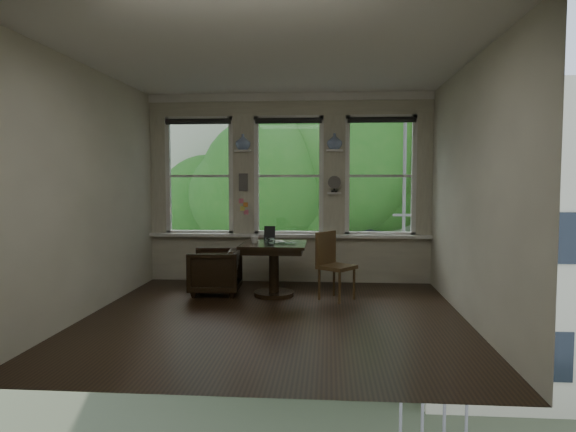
# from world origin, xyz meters

# --- Properties ---
(ground) EXTENTS (4.50, 4.50, 0.00)m
(ground) POSITION_xyz_m (0.00, 0.00, 0.00)
(ground) COLOR black
(ground) RESTS_ON ground
(ceiling) EXTENTS (4.50, 4.50, 0.00)m
(ceiling) POSITION_xyz_m (0.00, 0.00, 3.00)
(ceiling) COLOR silver
(ceiling) RESTS_ON ground
(wall_back) EXTENTS (4.50, 0.00, 4.50)m
(wall_back) POSITION_xyz_m (0.00, 2.25, 1.50)
(wall_back) COLOR beige
(wall_back) RESTS_ON ground
(wall_front) EXTENTS (4.50, 0.00, 4.50)m
(wall_front) POSITION_xyz_m (0.00, -2.25, 1.50)
(wall_front) COLOR beige
(wall_front) RESTS_ON ground
(wall_left) EXTENTS (0.00, 4.50, 4.50)m
(wall_left) POSITION_xyz_m (-2.25, 0.00, 1.50)
(wall_left) COLOR beige
(wall_left) RESTS_ON ground
(wall_right) EXTENTS (0.00, 4.50, 4.50)m
(wall_right) POSITION_xyz_m (2.25, 0.00, 1.50)
(wall_right) COLOR beige
(wall_right) RESTS_ON ground
(window_left) EXTENTS (1.10, 0.12, 1.90)m
(window_left) POSITION_xyz_m (-1.45, 2.25, 1.70)
(window_left) COLOR white
(window_left) RESTS_ON ground
(window_center) EXTENTS (1.10, 0.12, 1.90)m
(window_center) POSITION_xyz_m (0.00, 2.25, 1.70)
(window_center) COLOR white
(window_center) RESTS_ON ground
(window_right) EXTENTS (1.10, 0.12, 1.90)m
(window_right) POSITION_xyz_m (1.45, 2.25, 1.70)
(window_right) COLOR white
(window_right) RESTS_ON ground
(shelf_left) EXTENTS (0.26, 0.16, 0.03)m
(shelf_left) POSITION_xyz_m (-0.72, 2.15, 2.10)
(shelf_left) COLOR white
(shelf_left) RESTS_ON ground
(shelf_right) EXTENTS (0.26, 0.16, 0.03)m
(shelf_right) POSITION_xyz_m (0.72, 2.15, 2.10)
(shelf_right) COLOR white
(shelf_right) RESTS_ON ground
(intercom) EXTENTS (0.14, 0.06, 0.28)m
(intercom) POSITION_xyz_m (-0.72, 2.18, 1.60)
(intercom) COLOR #59544F
(intercom) RESTS_ON ground
(sticky_notes) EXTENTS (0.16, 0.01, 0.24)m
(sticky_notes) POSITION_xyz_m (-0.72, 2.19, 1.25)
(sticky_notes) COLOR pink
(sticky_notes) RESTS_ON ground
(desk_fan) EXTENTS (0.20, 0.20, 0.24)m
(desk_fan) POSITION_xyz_m (0.72, 2.13, 1.53)
(desk_fan) COLOR #59544F
(desk_fan) RESTS_ON ground
(vase_left) EXTENTS (0.24, 0.24, 0.25)m
(vase_left) POSITION_xyz_m (-0.72, 2.15, 2.24)
(vase_left) COLOR white
(vase_left) RESTS_ON shelf_left
(vase_right) EXTENTS (0.24, 0.24, 0.25)m
(vase_right) POSITION_xyz_m (0.72, 2.15, 2.24)
(vase_right) COLOR white
(vase_right) RESTS_ON shelf_right
(table) EXTENTS (0.90, 0.90, 0.75)m
(table) POSITION_xyz_m (-0.13, 1.15, 0.38)
(table) COLOR black
(table) RESTS_ON ground
(armchair_left) EXTENTS (0.75, 0.73, 0.65)m
(armchair_left) POSITION_xyz_m (-0.99, 1.21, 0.32)
(armchair_left) COLOR black
(armchair_left) RESTS_ON ground
(cushion_red) EXTENTS (0.45, 0.45, 0.06)m
(cushion_red) POSITION_xyz_m (-0.99, 1.21, 0.45)
(cushion_red) COLOR maroon
(cushion_red) RESTS_ON armchair_left
(side_chair_right) EXTENTS (0.59, 0.59, 0.92)m
(side_chair_right) POSITION_xyz_m (0.75, 0.99, 0.46)
(side_chair_right) COLOR #4A351A
(side_chair_right) RESTS_ON ground
(laptop) EXTENTS (0.38, 0.32, 0.03)m
(laptop) POSITION_xyz_m (0.03, 1.03, 0.76)
(laptop) COLOR black
(laptop) RESTS_ON table
(mug) EXTENTS (0.14, 0.14, 0.10)m
(mug) POSITION_xyz_m (-0.40, 1.13, 0.80)
(mug) COLOR white
(mug) RESTS_ON table
(drinking_glass) EXTENTS (0.14, 0.14, 0.11)m
(drinking_glass) POSITION_xyz_m (-0.14, 0.81, 0.80)
(drinking_glass) COLOR white
(drinking_glass) RESTS_ON table
(tablet) EXTENTS (0.16, 0.08, 0.22)m
(tablet) POSITION_xyz_m (-0.21, 1.38, 0.86)
(tablet) COLOR black
(tablet) RESTS_ON table
(papers) EXTENTS (0.32, 0.36, 0.00)m
(papers) POSITION_xyz_m (-0.09, 1.30, 0.75)
(papers) COLOR silver
(papers) RESTS_ON table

